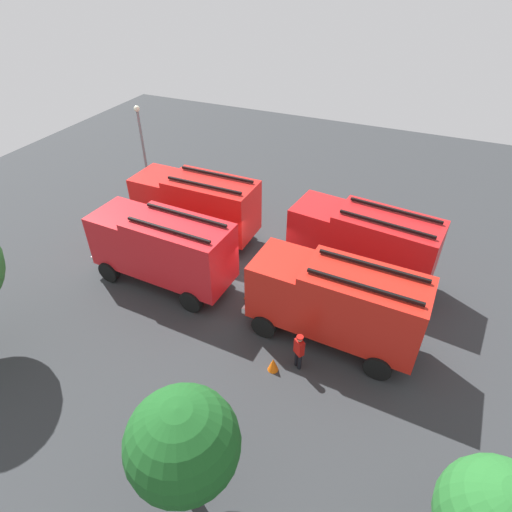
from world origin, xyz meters
TOP-DOWN VIEW (x-y plane):
  - ground_plane at (0.00, 0.00)m, footprint 49.77×49.77m
  - fire_truck_0 at (-4.66, -2.33)m, footprint 7.45×3.49m
  - fire_truck_1 at (4.63, -2.22)m, footprint 7.24×2.85m
  - fire_truck_2 at (-4.60, 2.37)m, footprint 7.32×3.07m
  - fire_truck_3 at (3.98, 2.03)m, footprint 7.31×3.05m
  - firefighter_0 at (8.26, -5.52)m, footprint 0.48×0.45m
  - firefighter_1 at (-3.80, 4.46)m, footprint 0.48×0.44m
  - tree_1 at (-2.56, 10.60)m, footprint 3.09×3.09m
  - traffic_cone_0 at (-0.28, 1.58)m, footprint 0.39×0.39m
  - traffic_cone_1 at (3.55, 0.23)m, footprint 0.40×0.40m
  - traffic_cone_2 at (-2.95, 5.01)m, footprint 0.44×0.44m
  - lamppost at (10.08, -5.22)m, footprint 0.36×0.36m

SIDE VIEW (x-z plane):
  - ground_plane at x=0.00m, z-range 0.00..0.00m
  - traffic_cone_0 at x=-0.28m, z-range 0.00..0.55m
  - traffic_cone_1 at x=3.55m, z-range 0.00..0.57m
  - traffic_cone_2 at x=-2.95m, z-range 0.00..0.63m
  - firefighter_1 at x=-3.80m, z-range 0.11..1.84m
  - firefighter_0 at x=8.26m, z-range 0.12..1.91m
  - fire_truck_0 at x=-4.66m, z-range 0.21..4.09m
  - fire_truck_1 at x=4.63m, z-range 0.21..4.09m
  - fire_truck_2 at x=-4.60m, z-range 0.21..4.09m
  - fire_truck_3 at x=3.98m, z-range 0.21..4.09m
  - tree_1 at x=-2.56m, z-range 0.83..5.62m
  - lamppost at x=10.08m, z-range 0.55..6.56m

